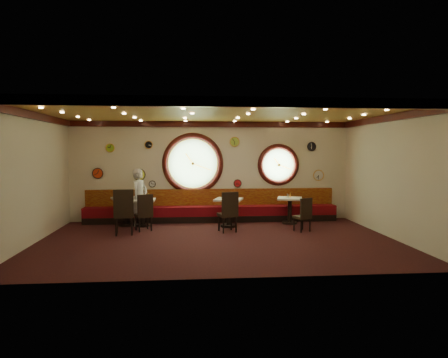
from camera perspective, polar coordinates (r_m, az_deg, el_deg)
floor at (r=10.19m, az=-0.86°, el=-8.77°), size 9.00×6.00×0.00m
ceiling at (r=9.98m, az=-0.88°, el=9.45°), size 9.00×6.00×0.02m
wall_back at (r=12.95m, az=-1.81°, el=1.13°), size 9.00×0.02×3.20m
wall_front at (r=6.98m, az=0.88°, el=-1.41°), size 9.00×0.02×3.20m
wall_left at (r=10.63m, az=-25.84°, el=0.08°), size 0.02×6.00×3.20m
wall_right at (r=11.21m, az=22.73°, el=0.35°), size 0.02×6.00×3.20m
molding_back at (r=12.91m, az=-1.81°, el=7.83°), size 9.00×0.10×0.18m
molding_front at (r=7.04m, az=0.85°, el=10.95°), size 9.00×0.10×0.18m
molding_left at (r=10.63m, az=-25.84°, el=8.23°), size 0.10×6.00×0.18m
molding_right at (r=11.20m, az=22.72°, el=8.08°), size 0.10×6.00×0.18m
banquette_base at (r=12.83m, az=-1.72°, el=-5.64°), size 8.00×0.55×0.20m
banquette_seat at (r=12.79m, az=-1.73°, el=-4.54°), size 8.00×0.55×0.30m
banquette_back at (r=12.96m, az=-1.79°, el=-2.64°), size 8.00×0.10×0.55m
porthole_left_glass at (r=12.91m, az=-4.47°, el=2.22°), size 1.66×0.02×1.66m
porthole_left_frame at (r=12.90m, az=-4.47°, el=2.22°), size 1.98×0.18×1.98m
porthole_left_ring at (r=12.87m, az=-4.47°, el=2.21°), size 1.61×0.03×1.61m
porthole_right_glass at (r=13.23m, az=7.75°, el=2.02°), size 1.10×0.02×1.10m
porthole_right_frame at (r=13.22m, az=7.77°, el=2.02°), size 1.38×0.18×1.38m
porthole_right_ring at (r=13.19m, az=7.79°, el=2.02°), size 1.09×0.03×1.09m
wall_clock_0 at (r=13.11m, az=-15.95°, el=4.29°), size 0.26×0.03×0.26m
wall_clock_1 at (r=12.99m, az=-11.98°, el=0.61°), size 0.36×0.03×0.36m
wall_clock_2 at (r=12.94m, az=-10.72°, el=4.82°), size 0.24×0.03×0.24m
wall_clock_3 at (r=13.01m, az=1.95°, el=-0.63°), size 0.24×0.03×0.24m
wall_clock_4 at (r=13.21m, az=-17.59°, el=0.78°), size 0.32×0.03×0.32m
wall_clock_5 at (r=13.58m, az=13.34°, el=0.52°), size 0.34×0.03×0.34m
wall_clock_6 at (r=13.48m, az=12.39°, el=4.55°), size 0.28×0.03×0.28m
wall_clock_7 at (r=12.95m, az=1.52°, el=5.33°), size 0.30×0.03×0.30m
wall_clock_8 at (r=12.97m, az=-10.21°, el=-0.70°), size 0.20×0.03×0.20m
table_a at (r=12.40m, az=-13.80°, el=-4.06°), size 1.00×1.00×0.85m
table_b at (r=12.25m, az=-11.56°, el=-4.22°), size 0.75×0.75×0.82m
table_c at (r=11.89m, az=0.65°, el=-4.30°), size 0.96×0.96×0.85m
table_d at (r=12.55m, az=9.36°, el=-4.01°), size 0.91×0.91×0.81m
chair_a at (r=11.02m, az=-14.13°, el=-4.17°), size 0.58×0.58×0.77m
chair_b at (r=11.44m, az=-11.31°, el=-4.38°), size 0.58×0.58×0.65m
chair_c at (r=11.06m, az=0.68°, el=-4.33°), size 0.58×0.58×0.70m
chair_d at (r=11.38m, az=11.37°, el=-4.70°), size 0.53×0.53×0.59m
condiment_a_salt at (r=12.44m, az=-14.03°, el=-2.37°), size 0.03×0.03×0.09m
condiment_b_salt at (r=12.22m, az=-11.69°, el=-2.55°), size 0.04×0.04×0.11m
condiment_c_salt at (r=11.91m, az=0.43°, el=-2.54°), size 0.04×0.04×0.10m
condiment_d_salt at (r=12.59m, az=9.06°, el=-2.34°), size 0.04×0.04×0.11m
condiment_a_pepper at (r=12.27m, az=-13.55°, el=-2.41°), size 0.04×0.04×0.11m
condiment_b_pepper at (r=12.12m, az=-11.33°, el=-2.65°), size 0.03×0.03×0.09m
condiment_c_pepper at (r=11.76m, az=0.92°, el=-2.64°), size 0.03×0.03×0.09m
condiment_d_pepper at (r=12.47m, az=9.25°, el=-2.44°), size 0.04×0.04×0.10m
condiment_a_bottle at (r=12.36m, az=-13.24°, el=-2.28°), size 0.04×0.04×0.14m
condiment_b_bottle at (r=12.32m, az=-10.73°, el=-2.38°), size 0.05×0.05×0.16m
condiment_c_bottle at (r=11.96m, az=0.89°, el=-2.39°), size 0.05×0.05×0.15m
condiment_d_bottle at (r=12.64m, az=9.45°, el=-2.26°), size 0.04×0.04×0.14m
waiter at (r=12.28m, az=-11.94°, el=-2.57°), size 0.66×0.75×1.72m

